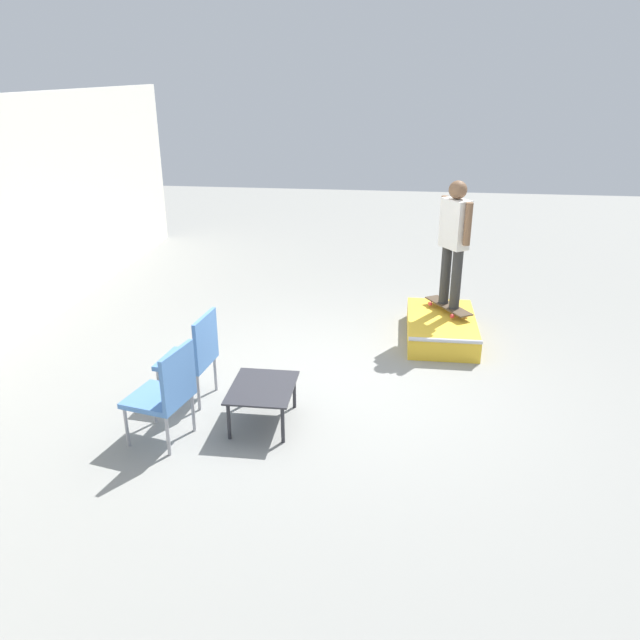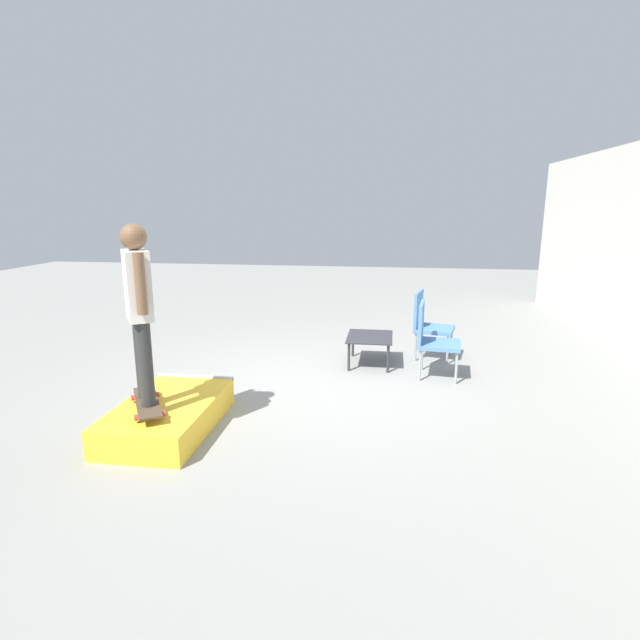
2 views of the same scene
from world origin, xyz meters
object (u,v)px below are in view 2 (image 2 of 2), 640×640
Objects in this scene: skateboard_on_ramp at (147,402)px; coffee_table at (370,339)px; skate_ramp_box at (169,415)px; patio_chair_left at (428,322)px; person_skater at (139,301)px; patio_chair_right at (432,336)px.

skateboard_on_ramp is 1.04× the size of coffee_table.
patio_chair_left is (-2.77, 2.66, 0.39)m from skate_ramp_box.
skateboard_on_ramp is 0.96m from person_skater.
person_skater is 2.13× the size of coffee_table.
patio_chair_right is at bearing 96.93° from skateboard_on_ramp.
person_skater reaches higher than skateboard_on_ramp.
coffee_table is at bearing 130.35° from patio_chair_left.
skateboard_on_ramp is 0.83× the size of patio_chair_left.
person_skater reaches higher than patio_chair_left.
patio_chair_right reaches higher than skateboard_on_ramp.
patio_chair_right is (0.39, 0.80, 0.18)m from coffee_table.
patio_chair_left reaches higher than coffee_table.
skateboard_on_ramp is 0.49× the size of person_skater.
patio_chair_left is (-0.42, 0.80, 0.18)m from coffee_table.
person_skater reaches higher than patio_chair_right.
coffee_table is 0.80× the size of patio_chair_left.
person_skater reaches higher than skate_ramp_box.
patio_chair_right is at bearing 64.04° from coffee_table.
coffee_table is 0.91m from patio_chair_right.
patio_chair_right is at bearing 94.02° from person_skater.
patio_chair_left is at bearing 103.02° from person_skater.
patio_chair_right reaches higher than coffee_table.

